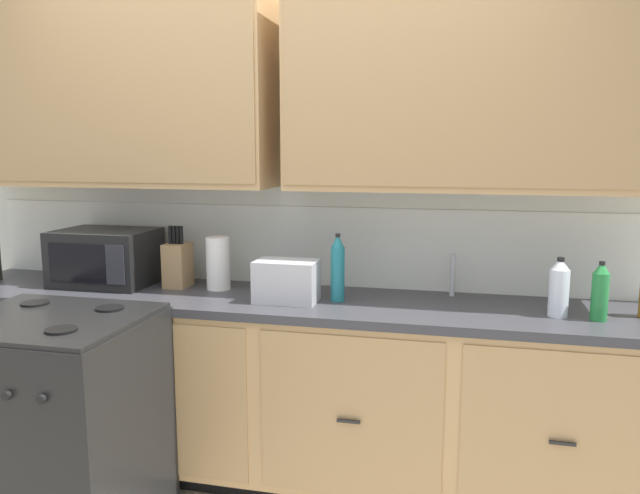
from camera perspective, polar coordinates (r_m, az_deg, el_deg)
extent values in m
cube|color=silver|center=(3.17, -2.54, 2.45)|extent=(4.56, 0.05, 2.48)
cube|color=silver|center=(3.16, -2.67, 0.17)|extent=(3.36, 0.01, 0.40)
cube|color=tan|center=(3.33, -18.47, 13.55)|extent=(1.63, 0.34, 0.95)
cube|color=#A58052|center=(3.18, -20.17, 13.69)|extent=(1.60, 0.01, 0.89)
cube|color=tan|center=(2.85, 13.75, 14.58)|extent=(1.63, 0.34, 0.95)
cube|color=#A58052|center=(2.67, 13.76, 14.96)|extent=(1.60, 0.01, 0.89)
cube|color=black|center=(3.26, -3.89, -19.39)|extent=(3.29, 0.48, 0.10)
cube|color=tan|center=(3.05, -4.15, -12.41)|extent=(3.36, 0.60, 0.77)
cube|color=#A88354|center=(3.39, -26.97, -11.15)|extent=(0.77, 0.01, 0.71)
cube|color=black|center=(3.39, -27.11, -11.32)|extent=(0.10, 0.01, 0.01)
cube|color=#A88354|center=(2.94, -14.03, -13.50)|extent=(0.77, 0.01, 0.71)
cube|color=black|center=(2.93, -14.16, -13.71)|extent=(0.10, 0.01, 0.01)
cube|color=#A88354|center=(2.69, 2.71, -15.51)|extent=(0.77, 0.01, 0.71)
cube|color=black|center=(2.68, 2.65, -15.76)|extent=(0.10, 0.01, 0.01)
cube|color=#A88354|center=(2.68, 21.42, -16.25)|extent=(0.77, 0.01, 0.71)
cube|color=black|center=(2.67, 21.45, -16.50)|extent=(0.10, 0.01, 0.01)
cube|color=#333338|center=(2.93, -4.24, -4.97)|extent=(3.39, 0.63, 0.04)
cube|color=#A8AAAF|center=(2.82, 11.95, -5.56)|extent=(0.56, 0.38, 0.02)
cube|color=black|center=(2.87, -23.21, -15.22)|extent=(0.76, 0.66, 0.92)
cube|color=black|center=(2.71, -23.84, -6.11)|extent=(0.74, 0.65, 0.02)
cylinder|color=black|center=(2.48, -22.75, -7.09)|extent=(0.12, 0.12, 0.01)
cylinder|color=black|center=(2.94, -24.78, -4.75)|extent=(0.12, 0.12, 0.01)
cylinder|color=black|center=(2.74, -18.81, -5.38)|extent=(0.12, 0.12, 0.01)
cylinder|color=black|center=(2.47, -26.93, -12.12)|extent=(0.03, 0.02, 0.03)
cylinder|color=black|center=(2.38, -24.29, -12.69)|extent=(0.03, 0.02, 0.03)
cube|color=black|center=(3.34, -19.11, -0.88)|extent=(0.48, 0.36, 0.28)
cube|color=black|center=(3.21, -21.47, -1.40)|extent=(0.31, 0.01, 0.19)
cube|color=#28282D|center=(3.10, -18.38, -1.59)|extent=(0.10, 0.01, 0.19)
cube|color=#B7B7BC|center=(2.81, -3.10, -3.17)|extent=(0.28, 0.18, 0.19)
cube|color=black|center=(2.80, -4.09, -1.29)|extent=(0.02, 0.13, 0.01)
cube|color=black|center=(2.77, -2.12, -1.38)|extent=(0.02, 0.13, 0.01)
cube|color=#9C794E|center=(3.18, -12.97, -1.65)|extent=(0.11, 0.14, 0.22)
cylinder|color=black|center=(3.16, -13.64, 1.11)|extent=(0.02, 0.02, 0.09)
cylinder|color=black|center=(3.15, -13.32, 1.10)|extent=(0.02, 0.02, 0.09)
cylinder|color=black|center=(3.14, -12.99, 1.09)|extent=(0.02, 0.02, 0.09)
cylinder|color=black|center=(3.13, -12.66, 1.08)|extent=(0.02, 0.02, 0.09)
cylinder|color=#B2B5BA|center=(2.97, 12.12, -2.55)|extent=(0.02, 0.02, 0.20)
cylinder|color=white|center=(3.08, -9.37, -1.49)|extent=(0.12, 0.12, 0.26)
cylinder|color=silver|center=(2.74, 21.14, -3.97)|extent=(0.08, 0.08, 0.20)
cone|color=silver|center=(2.72, 21.29, -1.41)|extent=(0.07, 0.07, 0.05)
cylinder|color=black|center=(2.72, 21.31, -1.06)|extent=(0.03, 0.03, 0.02)
cylinder|color=#237A38|center=(2.74, 24.37, -4.20)|extent=(0.07, 0.07, 0.20)
cone|color=#237A38|center=(2.72, 24.54, -1.70)|extent=(0.06, 0.06, 0.05)
cylinder|color=black|center=(2.72, 24.57, -1.36)|extent=(0.02, 0.02, 0.02)
cylinder|color=#1E707A|center=(2.81, 1.64, -2.52)|extent=(0.06, 0.06, 0.25)
cone|color=#1E707A|center=(2.78, 1.65, 0.61)|extent=(0.06, 0.06, 0.06)
cylinder|color=black|center=(2.78, 1.65, 1.08)|extent=(0.02, 0.02, 0.02)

